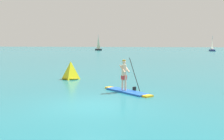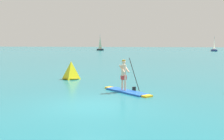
% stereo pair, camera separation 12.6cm
% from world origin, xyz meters
% --- Properties ---
extents(ground, '(440.00, 440.00, 0.00)m').
position_xyz_m(ground, '(0.00, 0.00, 0.00)').
color(ground, '#1E727F').
extents(paddleboarder_mid_center, '(3.04, 2.36, 1.88)m').
position_xyz_m(paddleboarder_mid_center, '(0.62, 3.33, 0.38)').
color(paddleboarder_mid_center, blue).
rests_on(paddleboarder_mid_center, ground).
extents(race_marker_buoy, '(1.24, 1.24, 1.32)m').
position_xyz_m(race_marker_buoy, '(-4.48, 7.18, 0.59)').
color(race_marker_buoy, yellow).
rests_on(race_marker_buoy, ground).
extents(sailboat_left_horizon, '(3.72, 3.37, 6.74)m').
position_xyz_m(sailboat_left_horizon, '(-31.72, 89.83, 1.08)').
color(sailboat_left_horizon, black).
rests_on(sailboat_left_horizon, ground).
extents(sailboat_right_horizon, '(1.79, 6.30, 5.48)m').
position_xyz_m(sailboat_right_horizon, '(12.05, 91.37, 0.68)').
color(sailboat_right_horizon, navy).
rests_on(sailboat_right_horizon, ground).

